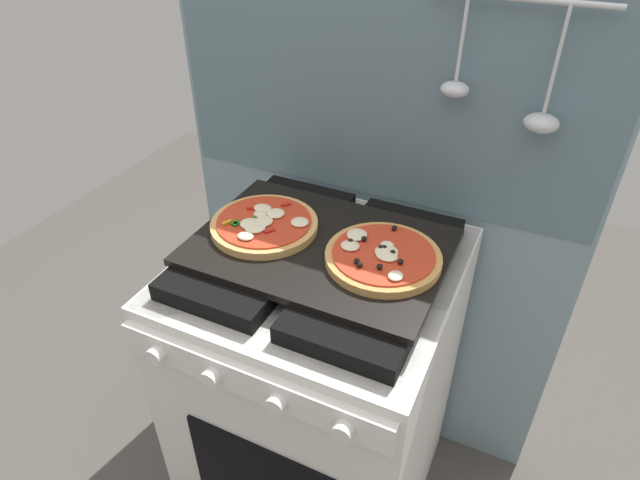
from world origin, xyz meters
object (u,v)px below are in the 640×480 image
(pizza_left, at_px, (265,224))
(stove, at_px, (320,386))
(baking_tray, at_px, (320,247))
(pizza_right, at_px, (382,257))

(pizza_left, bearing_deg, stove, -1.11)
(stove, distance_m, pizza_left, 0.50)
(baking_tray, height_order, pizza_right, pizza_right)
(stove, height_order, baking_tray, baking_tray)
(pizza_left, bearing_deg, baking_tray, -0.43)
(stove, height_order, pizza_left, pizza_left)
(pizza_left, relative_size, pizza_right, 1.00)
(baking_tray, height_order, pizza_left, pizza_left)
(baking_tray, distance_m, pizza_right, 0.14)
(baking_tray, xyz_separation_m, pizza_right, (0.14, -0.00, 0.02))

